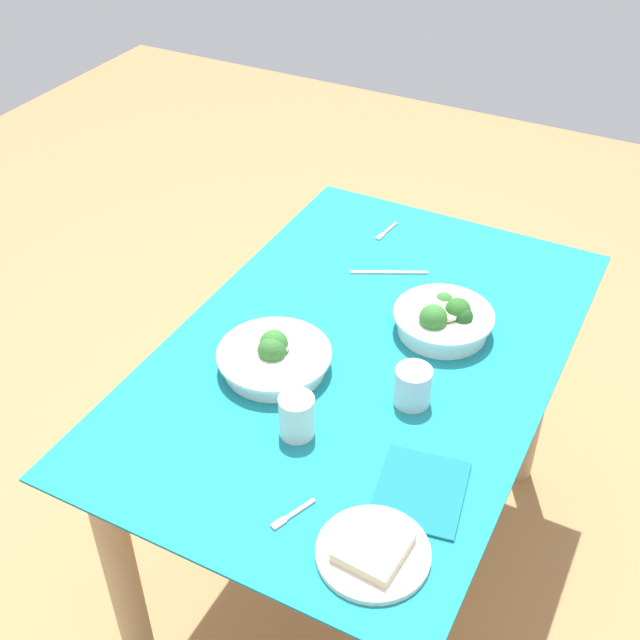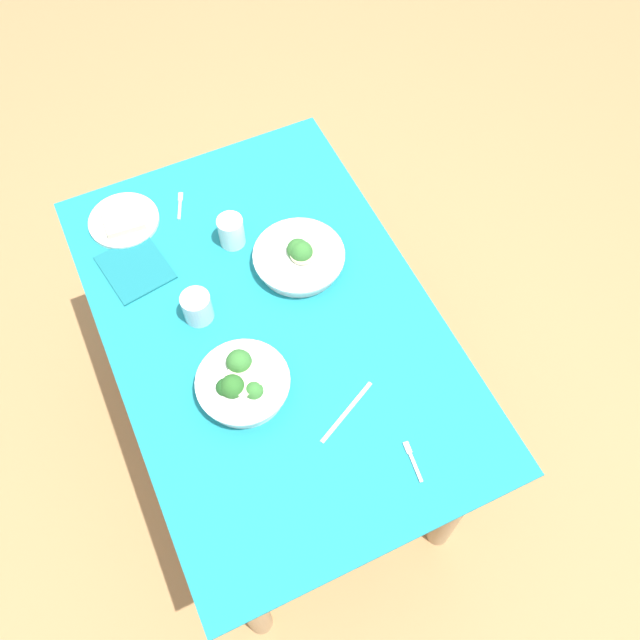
# 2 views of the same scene
# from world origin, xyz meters

# --- Properties ---
(ground_plane) EXTENTS (6.00, 6.00, 0.00)m
(ground_plane) POSITION_xyz_m (0.00, 0.00, 0.00)
(ground_plane) COLOR #9E7547
(dining_table) EXTENTS (1.24, 0.80, 0.76)m
(dining_table) POSITION_xyz_m (0.00, 0.00, 0.62)
(dining_table) COLOR #197A84
(dining_table) RESTS_ON ground_plane
(broccoli_bowl_far) EXTENTS (0.22, 0.22, 0.09)m
(broccoli_bowl_far) POSITION_xyz_m (-0.14, 0.13, 0.79)
(broccoli_bowl_far) COLOR white
(broccoli_bowl_far) RESTS_ON dining_table
(broccoli_bowl_near) EXTENTS (0.24, 0.24, 0.09)m
(broccoli_bowl_near) POSITION_xyz_m (0.14, -0.14, 0.79)
(broccoli_bowl_near) COLOR white
(broccoli_bowl_near) RESTS_ON dining_table
(bread_side_plate) EXTENTS (0.19, 0.19, 0.03)m
(bread_side_plate) POSITION_xyz_m (0.47, 0.24, 0.77)
(bread_side_plate) COLOR silver
(bread_side_plate) RESTS_ON dining_table
(water_glass_center) EXTENTS (0.08, 0.08, 0.08)m
(water_glass_center) POSITION_xyz_m (0.10, 0.16, 0.80)
(water_glass_center) COLOR silver
(water_glass_center) RESTS_ON dining_table
(water_glass_side) EXTENTS (0.07, 0.07, 0.09)m
(water_glass_side) POSITION_xyz_m (0.28, -0.01, 0.80)
(water_glass_side) COLOR silver
(water_glass_side) RESTS_ON dining_table
(fork_by_far_bowl) EXTENTS (0.09, 0.05, 0.00)m
(fork_by_far_bowl) POSITION_xyz_m (0.46, 0.08, 0.76)
(fork_by_far_bowl) COLOR #B7B7BC
(fork_by_far_bowl) RESTS_ON dining_table
(fork_by_near_bowl) EXTENTS (0.10, 0.02, 0.00)m
(fork_by_near_bowl) POSITION_xyz_m (-0.46, -0.15, 0.76)
(fork_by_near_bowl) COLOR #B7B7BC
(fork_by_near_bowl) RESTS_ON dining_table
(table_knife_left) EXTENTS (0.09, 0.17, 0.00)m
(table_knife_left) POSITION_xyz_m (-0.30, -0.07, 0.76)
(table_knife_left) COLOR #B7B7BC
(table_knife_left) RESTS_ON dining_table
(napkin_folded_upper) EXTENTS (0.21, 0.18, 0.01)m
(napkin_folded_upper) POSITION_xyz_m (0.31, 0.26, 0.76)
(napkin_folded_upper) COLOR #156870
(napkin_folded_upper) RESTS_ON dining_table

